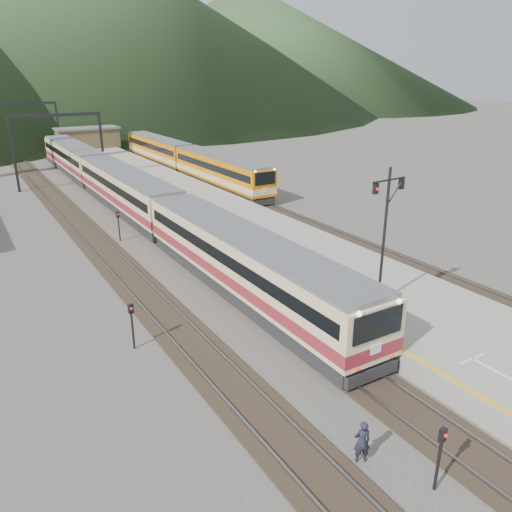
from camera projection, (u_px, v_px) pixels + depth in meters
track_main at (132, 213)px, 45.34m from camera, size 2.60×200.00×0.23m
track_far at (75, 221)px, 42.91m from camera, size 2.60×200.00×0.23m
track_second at (241, 198)px, 50.93m from camera, size 2.60×200.00×0.23m
platform at (197, 205)px, 46.31m from camera, size 8.00×100.00×1.00m
gantry_near at (58, 136)px, 54.07m from camera, size 9.55×0.25×8.00m
gantry_far at (24, 119)px, 74.13m from camera, size 9.55×0.25×8.00m
station_shed at (88, 137)px, 77.68m from camera, size 9.40×4.40×3.10m
hill_b at (46, 5)px, 199.38m from camera, size 220.00×220.00×75.00m
hill_c at (244, 42)px, 226.59m from camera, size 160.00×160.00×50.00m
main_train at (127, 189)px, 45.32m from camera, size 3.11×63.79×3.80m
second_train at (186, 161)px, 61.31m from camera, size 2.67×36.41×3.26m
signal_mast at (385, 223)px, 24.03m from camera, size 2.20×0.33×6.97m
short_signal_a at (440, 451)px, 14.90m from camera, size 0.25×0.20×2.27m
short_signal_b at (118, 222)px, 37.64m from camera, size 0.23×0.18×2.27m
short_signal_c at (132, 320)px, 22.75m from camera, size 0.25×0.21×2.27m
worker at (362, 442)px, 16.26m from camera, size 0.67×0.56×1.56m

